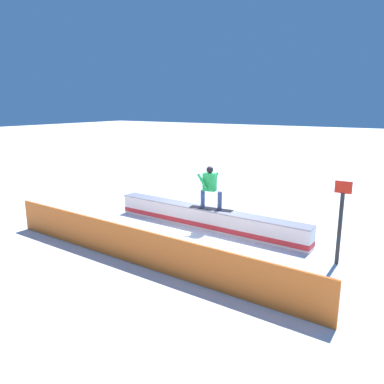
# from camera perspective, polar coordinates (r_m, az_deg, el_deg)

# --- Properties ---
(ground_plane) EXTENTS (120.00, 120.00, 0.00)m
(ground_plane) POSITION_cam_1_polar(r_m,az_deg,el_deg) (12.39, 2.18, -5.51)
(ground_plane) COLOR white
(grind_box) EXTENTS (6.97, 0.88, 0.69)m
(grind_box) POSITION_cam_1_polar(r_m,az_deg,el_deg) (12.30, 2.19, -4.13)
(grind_box) COLOR white
(grind_box) RESTS_ON ground_plane
(snowboarder) EXTENTS (1.45, 0.51, 1.38)m
(snowboarder) POSITION_cam_1_polar(r_m,az_deg,el_deg) (11.94, 2.74, 0.88)
(snowboarder) COLOR black
(snowboarder) RESTS_ON grind_box
(safety_fence) EXTENTS (9.73, 0.53, 0.96)m
(safety_fence) POSITION_cam_1_polar(r_m,az_deg,el_deg) (9.62, -8.24, -8.22)
(safety_fence) COLOR orange
(safety_fence) RESTS_ON ground_plane
(trail_marker) EXTENTS (0.40, 0.10, 2.15)m
(trail_marker) POSITION_cam_1_polar(r_m,az_deg,el_deg) (10.06, 21.50, -4.07)
(trail_marker) COLOR #262628
(trail_marker) RESTS_ON ground_plane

